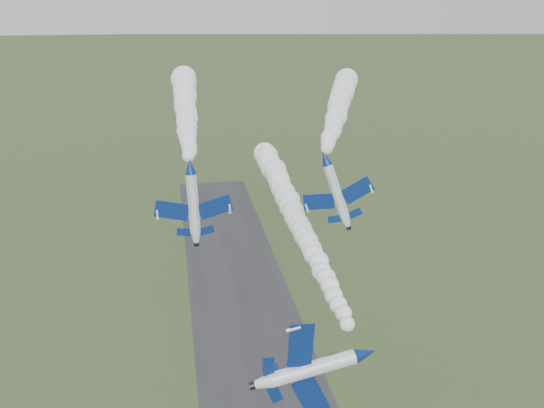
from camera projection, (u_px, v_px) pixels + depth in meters
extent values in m
cube|color=#2F2E31|center=(266.00, 397.00, 108.51)|extent=(24.00, 260.00, 0.04)
cylinder|color=white|center=(365.00, 353.00, 65.81)|extent=(2.23, 9.41, 1.95)
cone|color=navy|center=(385.00, 386.00, 60.35)|extent=(2.02, 2.51, 1.95)
cone|color=white|center=(349.00, 327.00, 71.06)|extent=(2.01, 2.06, 1.95)
cylinder|color=black|center=(346.00, 322.00, 72.09)|extent=(1.01, 0.70, 0.99)
ellipsoid|color=black|center=(379.00, 365.00, 63.66)|extent=(1.40, 3.25, 1.30)
cube|color=navy|center=(357.00, 324.00, 65.40)|extent=(1.18, 2.71, 5.06)
cube|color=navy|center=(365.00, 374.00, 67.82)|extent=(1.18, 2.71, 5.06)
cube|color=navy|center=(350.00, 318.00, 69.49)|extent=(0.56, 1.24, 2.21)
cube|color=navy|center=(354.00, 344.00, 70.78)|extent=(0.56, 1.24, 2.21)
cube|color=navy|center=(364.00, 329.00, 70.06)|extent=(2.48, 1.85, 0.59)
cylinder|color=white|center=(190.00, 166.00, 81.63)|extent=(1.69, 8.41, 1.54)
cone|color=navy|center=(191.00, 178.00, 76.70)|extent=(1.58, 2.22, 1.54)
cone|color=white|center=(189.00, 157.00, 86.37)|extent=(1.58, 1.82, 1.54)
cylinder|color=black|center=(189.00, 155.00, 87.30)|extent=(0.79, 0.61, 0.78)
ellipsoid|color=black|center=(190.00, 167.00, 79.43)|extent=(1.08, 2.89, 1.03)
cube|color=navy|center=(168.00, 167.00, 82.03)|extent=(4.64, 2.48, 0.29)
cube|color=navy|center=(212.00, 164.00, 82.82)|extent=(4.64, 2.48, 0.29)
cube|color=navy|center=(178.00, 159.00, 85.33)|extent=(2.02, 1.13, 0.16)
cube|color=navy|center=(201.00, 157.00, 85.75)|extent=(2.02, 1.13, 0.16)
cube|color=navy|center=(189.00, 150.00, 84.87)|extent=(0.22, 1.60, 2.20)
cylinder|color=white|center=(325.00, 158.00, 83.57)|extent=(3.97, 8.14, 1.81)
cone|color=navy|center=(324.00, 168.00, 78.88)|extent=(2.33, 2.51, 1.81)
cone|color=white|center=(326.00, 149.00, 88.09)|extent=(2.22, 2.14, 1.81)
cylinder|color=black|center=(327.00, 148.00, 88.97)|extent=(1.04, 0.80, 0.92)
ellipsoid|color=black|center=(324.00, 158.00, 81.51)|extent=(1.93, 2.95, 1.21)
cube|color=navy|center=(306.00, 164.00, 84.93)|extent=(4.61, 3.34, 1.59)
cube|color=navy|center=(345.00, 151.00, 83.71)|extent=(4.61, 3.34, 1.59)
cube|color=navy|center=(316.00, 154.00, 87.62)|extent=(2.03, 1.51, 0.73)
cube|color=navy|center=(336.00, 148.00, 86.96)|extent=(2.03, 1.51, 0.73)
cube|color=navy|center=(323.00, 143.00, 86.74)|extent=(1.20, 1.68, 2.00)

